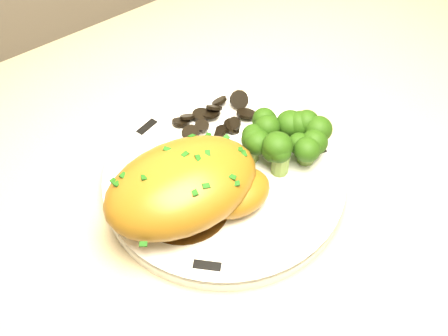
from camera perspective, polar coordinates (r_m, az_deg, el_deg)
counter at (r=1.09m, az=12.62°, el=-8.75°), size 2.15×0.71×1.05m
plate at (r=0.57m, az=0.00°, el=-1.16°), size 0.31×0.31×0.02m
rim_accent_0 at (r=0.61m, az=-7.84°, el=4.15°), size 0.03×0.02×0.00m
rim_accent_1 at (r=0.50m, az=-1.73°, el=-9.89°), size 0.02×0.02×0.00m
rim_accent_2 at (r=0.60m, az=9.48°, el=2.34°), size 0.01×0.03×0.00m
gravy_pool at (r=0.54m, az=-4.15°, el=-3.75°), size 0.09×0.09×0.00m
chicken_breast at (r=0.52m, az=-3.69°, el=-1.92°), size 0.16×0.11×0.06m
mushroom_pile at (r=0.60m, az=-0.57°, el=4.24°), size 0.08×0.06×0.02m
broccoli_florets at (r=0.57m, az=6.32°, el=3.11°), size 0.09×0.07×0.04m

